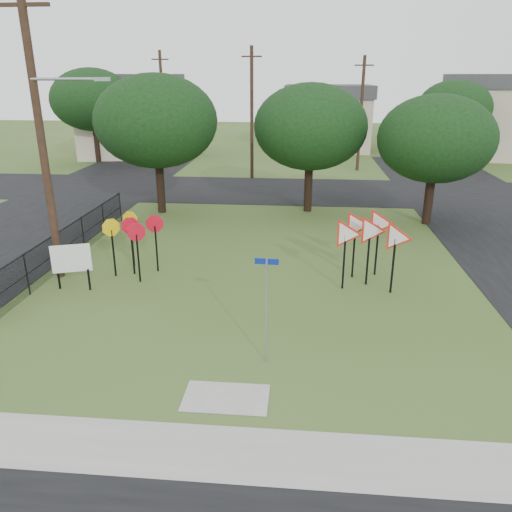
{
  "coord_description": "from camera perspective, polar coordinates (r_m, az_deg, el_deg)",
  "views": [
    {
      "loc": [
        1.6,
        -12.13,
        7.13
      ],
      "look_at": [
        0.21,
        3.0,
        1.6
      ],
      "focal_mm": 35.0,
      "sensor_mm": 36.0,
      "label": 1
    }
  ],
  "objects": [
    {
      "name": "tree_far_left",
      "position": [
        45.7,
        -18.22,
        16.6
      ],
      "size": [
        6.8,
        6.8,
        7.73
      ],
      "color": "black",
      "rests_on": "ground"
    },
    {
      "name": "street_name_sign",
      "position": [
        12.7,
        1.2,
        -5.49
      ],
      "size": [
        0.6,
        0.06,
        2.89
      ],
      "color": "#979A9F",
      "rests_on": "ground"
    },
    {
      "name": "fence_run",
      "position": [
        21.51,
        -20.38,
        1.55
      ],
      "size": [
        0.05,
        11.55,
        1.5
      ],
      "color": "black",
      "rests_on": "ground"
    },
    {
      "name": "street_far",
      "position": [
        32.95,
        2.34,
        7.51
      ],
      "size": [
        60.0,
        8.0,
        0.02
      ],
      "primitive_type": "cube",
      "color": "black",
      "rests_on": "ground"
    },
    {
      "name": "street_left",
      "position": [
        26.93,
        -25.37,
        2.7
      ],
      "size": [
        8.0,
        50.0,
        0.02
      ],
      "primitive_type": "cube",
      "color": "black",
      "rests_on": "ground"
    },
    {
      "name": "yield_sign_cluster",
      "position": [
        17.95,
        12.77,
        2.55
      ],
      "size": [
        2.73,
        2.06,
        2.59
      ],
      "color": "black",
      "rests_on": "ground"
    },
    {
      "name": "tree_far_right",
      "position": [
        45.91,
        21.7,
        15.43
      ],
      "size": [
        6.0,
        6.0,
        6.8
      ],
      "color": "black",
      "rests_on": "ground"
    },
    {
      "name": "planting_strip",
      "position": [
        9.93,
        -6.29,
        -25.99
      ],
      "size": [
        30.0,
        0.8,
        0.02
      ],
      "primitive_type": "cube",
      "color": "#385620",
      "rests_on": "ground"
    },
    {
      "name": "ground",
      "position": [
        14.16,
        -2.0,
        -10.25
      ],
      "size": [
        140.0,
        140.0,
        0.0
      ],
      "primitive_type": "plane",
      "color": "#385620"
    },
    {
      "name": "tree_near_left",
      "position": [
        27.31,
        -11.34,
        14.85
      ],
      "size": [
        6.4,
        6.4,
        7.27
      ],
      "color": "black",
      "rests_on": "ground"
    },
    {
      "name": "house_right",
      "position": [
        50.97,
        24.8,
        14.33
      ],
      "size": [
        8.3,
        8.3,
        7.2
      ],
      "color": "beige",
      "rests_on": "ground"
    },
    {
      "name": "utility_pole_main",
      "position": [
        18.92,
        -23.23,
        12.62
      ],
      "size": [
        3.55,
        0.33,
        10.0
      ],
      "color": "#3C271B",
      "rests_on": "ground"
    },
    {
      "name": "far_pole_b",
      "position": [
        40.47,
        11.9,
        15.66
      ],
      "size": [
        1.4,
        0.24,
        8.5
      ],
      "color": "#3C271B",
      "rests_on": "ground"
    },
    {
      "name": "tree_near_right",
      "position": [
        26.09,
        19.88,
        12.46
      ],
      "size": [
        5.6,
        5.6,
        6.33
      ],
      "color": "black",
      "rests_on": "ground"
    },
    {
      "name": "tree_near_mid",
      "position": [
        27.26,
        6.24,
        14.44
      ],
      "size": [
        6.0,
        6.0,
        6.8
      ],
      "color": "black",
      "rests_on": "ground"
    },
    {
      "name": "sidewalk",
      "position": [
        10.78,
        -4.96,
        -21.45
      ],
      "size": [
        30.0,
        1.6,
        0.02
      ],
      "primitive_type": "cube",
      "color": "#9D9C94",
      "rests_on": "ground"
    },
    {
      "name": "info_board",
      "position": [
        18.4,
        -20.35,
        -0.45
      ],
      "size": [
        1.27,
        0.46,
        1.66
      ],
      "color": "black",
      "rests_on": "ground"
    },
    {
      "name": "house_left",
      "position": [
        48.82,
        -13.94,
        15.36
      ],
      "size": [
        10.58,
        8.88,
        7.2
      ],
      "color": "beige",
      "rests_on": "ground"
    },
    {
      "name": "far_pole_c",
      "position": [
        43.77,
        -10.59,
        16.37
      ],
      "size": [
        1.4,
        0.24,
        9.0
      ],
      "color": "#3C271B",
      "rests_on": "ground"
    },
    {
      "name": "curb_pad",
      "position": [
        12.16,
        -3.45,
        -15.88
      ],
      "size": [
        2.0,
        1.2,
        0.02
      ],
      "primitive_type": "cube",
      "color": "#9D9C94",
      "rests_on": "ground"
    },
    {
      "name": "house_mid",
      "position": [
        52.34,
        8.13,
        15.45
      ],
      "size": [
        8.4,
        8.4,
        6.2
      ],
      "color": "beige",
      "rests_on": "ground"
    },
    {
      "name": "far_pole_a",
      "position": [
        36.4,
        -0.48,
        16.02
      ],
      "size": [
        1.4,
        0.24,
        9.0
      ],
      "color": "#3C271B",
      "rests_on": "ground"
    },
    {
      "name": "stop_sign_cluster",
      "position": [
        19.02,
        -13.87,
        2.75
      ],
      "size": [
        2.06,
        1.8,
        2.24
      ],
      "color": "black",
      "rests_on": "ground"
    }
  ]
}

